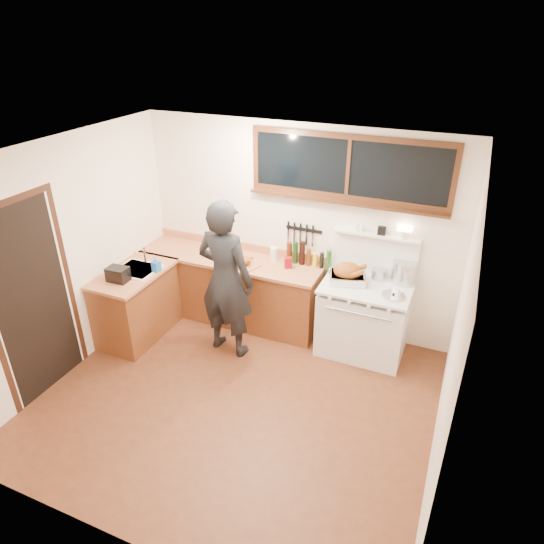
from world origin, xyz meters
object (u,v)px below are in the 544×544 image
at_px(cutting_board, 244,262).
at_px(roast_turkey, 348,274).
at_px(man, 226,280).
at_px(vintage_stove, 364,317).

bearing_deg(cutting_board, roast_turkey, 4.32).
height_order(cutting_board, roast_turkey, roast_turkey).
xyz_separation_m(man, roast_turkey, (1.27, 0.62, 0.04)).
distance_m(man, cutting_board, 0.52).
distance_m(vintage_stove, roast_turkey, 0.58).
bearing_deg(roast_turkey, cutting_board, -175.68).
height_order(man, cutting_board, man).
bearing_deg(man, roast_turkey, 25.91).
bearing_deg(vintage_stove, cutting_board, -176.22).
distance_m(vintage_stove, cutting_board, 1.60).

